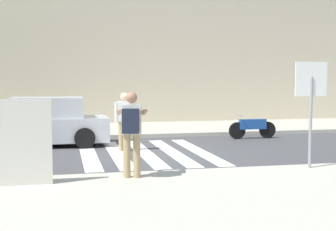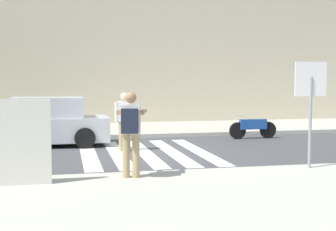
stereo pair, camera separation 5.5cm
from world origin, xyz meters
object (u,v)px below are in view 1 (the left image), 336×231
photographer_with_backpack (132,127)px  pedestrian_crossing (124,118)px  stop_sign (311,91)px  motorcycle (252,127)px  advertising_board (22,142)px  parked_car_silver (44,123)px

photographer_with_backpack → pedestrian_crossing: bearing=84.5°
stop_sign → motorcycle: 6.47m
advertising_board → motorcycle: bearing=41.9°
motorcycle → advertising_board: size_ratio=1.10×
pedestrian_crossing → parked_car_silver: bearing=145.3°
pedestrian_crossing → advertising_board: 5.31m
stop_sign → advertising_board: (-6.13, -0.42, -0.91)m
stop_sign → pedestrian_crossing: bearing=130.3°
stop_sign → parked_car_silver: (-5.97, 5.89, -1.13)m
pedestrian_crossing → parked_car_silver: size_ratio=0.42×
photographer_with_backpack → motorcycle: (5.28, 6.41, -0.75)m
stop_sign → motorcycle: size_ratio=1.34×
stop_sign → motorcycle: stop_sign is taller
photographer_with_backpack → parked_car_silver: 6.42m
photographer_with_backpack → parked_car_silver: photographer_with_backpack is taller
stop_sign → motorcycle: (1.24, 6.19, -1.44)m
photographer_with_backpack → pedestrian_crossing: 4.50m
stop_sign → photographer_with_backpack: stop_sign is taller
photographer_with_backpack → advertising_board: (-2.09, -0.20, -0.23)m
stop_sign → parked_car_silver: bearing=135.4°
motorcycle → advertising_board: 9.91m
advertising_board → pedestrian_crossing: bearing=61.7°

